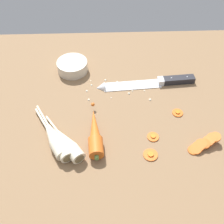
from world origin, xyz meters
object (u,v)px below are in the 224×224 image
at_px(parsnip_front, 53,139).
at_px(carrot_slice_stack, 204,143).
at_px(prep_bowl, 72,66).
at_px(whole_carrot, 95,133).
at_px(carrot_slice_stray_mid, 153,136).
at_px(carrot_slice_stray_near, 151,154).
at_px(chefs_knife, 144,83).
at_px(carrot_slice_stray_far, 178,112).
at_px(parsnip_mid_left, 68,143).
at_px(parsnip_mid_right, 57,139).

bearing_deg(parsnip_front, carrot_slice_stack, -3.64).
relative_size(carrot_slice_stack, prep_bowl, 0.89).
bearing_deg(parsnip_front, whole_carrot, 6.38).
bearing_deg(carrot_slice_stray_mid, carrot_slice_stray_near, -103.82).
distance_m(chefs_knife, parsnip_front, 0.38).
distance_m(parsnip_front, carrot_slice_stray_far, 0.40).
height_order(carrot_slice_stack, carrot_slice_stray_near, carrot_slice_stack).
xyz_separation_m(parsnip_mid_left, parsnip_mid_right, (-0.03, 0.02, -0.00)).
distance_m(carrot_slice_stack, prep_bowl, 0.53).
relative_size(parsnip_front, parsnip_mid_left, 1.11).
xyz_separation_m(whole_carrot, parsnip_mid_left, (-0.08, -0.03, -0.00)).
bearing_deg(parsnip_front, parsnip_mid_left, -23.41).
bearing_deg(prep_bowl, chefs_knife, -18.64).
height_order(whole_carrot, prep_bowl, whole_carrot).
xyz_separation_m(parsnip_front, prep_bowl, (0.04, 0.32, 0.00)).
height_order(whole_carrot, carrot_slice_stray_near, whole_carrot).
xyz_separation_m(whole_carrot, prep_bowl, (-0.08, 0.31, 0.00)).
bearing_deg(parsnip_front, chefs_knife, 39.28).
relative_size(carrot_slice_stack, carrot_slice_stray_near, 2.40).
height_order(carrot_slice_stray_near, carrot_slice_stray_far, same).
relative_size(whole_carrot, prep_bowl, 1.90).
relative_size(chefs_knife, parsnip_mid_right, 1.62).
distance_m(chefs_knife, carrot_slice_stack, 0.30).
distance_m(parsnip_mid_left, parsnip_mid_right, 0.04).
bearing_deg(carrot_slice_stray_far, parsnip_mid_left, -160.71).
relative_size(parsnip_front, prep_bowl, 1.77).
bearing_deg(carrot_slice_stray_far, carrot_slice_stray_mid, -134.89).
xyz_separation_m(whole_carrot, carrot_slice_stray_mid, (0.17, -0.00, -0.02)).
xyz_separation_m(carrot_slice_stack, carrot_slice_stray_mid, (-0.14, 0.04, -0.01)).
distance_m(whole_carrot, carrot_slice_stray_mid, 0.17).
bearing_deg(carrot_slice_stray_near, parsnip_mid_left, 171.52).
relative_size(parsnip_front, parsnip_mid_right, 0.90).
bearing_deg(prep_bowl, carrot_slice_stray_far, -32.70).
xyz_separation_m(whole_carrot, parsnip_front, (-0.12, -0.01, -0.00)).
height_order(parsnip_mid_left, carrot_slice_stray_mid, parsnip_mid_left).
bearing_deg(parsnip_mid_left, parsnip_mid_right, 152.71).
distance_m(carrot_slice_stray_mid, prep_bowl, 0.41).
bearing_deg(carrot_slice_stray_mid, chefs_knife, 90.13).
height_order(whole_carrot, carrot_slice_stray_far, whole_carrot).
bearing_deg(whole_carrot, carrot_slice_stray_mid, -1.39).
bearing_deg(whole_carrot, carrot_slice_stray_near, -23.02).
height_order(chefs_knife, prep_bowl, prep_bowl).
height_order(chefs_knife, carrot_slice_stray_far, chefs_knife).
height_order(chefs_knife, carrot_slice_stray_near, chefs_knife).
xyz_separation_m(chefs_knife, carrot_slice_stray_near, (-0.01, -0.29, -0.00)).
bearing_deg(parsnip_front, prep_bowl, 83.74).
bearing_deg(parsnip_mid_left, whole_carrot, 22.16).
relative_size(whole_carrot, carrot_slice_stack, 2.13).
bearing_deg(whole_carrot, parsnip_mid_left, -157.84).
distance_m(whole_carrot, prep_bowl, 0.32).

